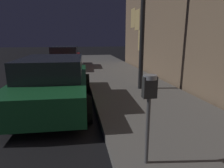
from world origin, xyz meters
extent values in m
cube|color=slate|center=(5.60, 0.00, 0.07)|extent=(3.20, 36.00, 0.15)
cylinder|color=#59595B|center=(4.48, -0.25, 0.66)|extent=(0.06, 0.06, 1.02)
cube|color=#333333|center=(4.48, -0.25, 1.32)|extent=(0.19, 0.11, 0.30)
cylinder|color=#999EA5|center=(4.48, -0.25, 1.46)|extent=(0.19, 0.19, 0.06)
cube|color=black|center=(4.42, -0.25, 1.36)|extent=(0.01, 0.08, 0.11)
cube|color=#19592D|center=(2.85, 3.07, 0.57)|extent=(2.08, 4.56, 0.64)
cube|color=#1E2328|center=(2.85, 3.00, 1.15)|extent=(1.75, 2.38, 0.56)
cylinder|color=black|center=(1.98, 4.50, 0.33)|extent=(0.25, 0.67, 0.66)
cylinder|color=black|center=(3.86, 4.41, 0.33)|extent=(0.25, 0.67, 0.66)
cylinder|color=black|center=(1.84, 1.73, 0.33)|extent=(0.25, 0.67, 0.66)
cylinder|color=black|center=(3.72, 1.64, 0.33)|extent=(0.25, 0.67, 0.66)
cube|color=maroon|center=(2.85, 9.89, 0.57)|extent=(1.96, 4.31, 0.64)
cube|color=#1E2328|center=(2.85, 9.94, 1.15)|extent=(1.63, 2.20, 0.56)
cylinder|color=black|center=(2.06, 11.25, 0.33)|extent=(0.26, 0.67, 0.66)
cylinder|color=black|center=(3.79, 11.15, 0.33)|extent=(0.26, 0.67, 0.66)
cylinder|color=black|center=(1.91, 8.64, 0.33)|extent=(0.26, 0.67, 0.66)
cylinder|color=black|center=(3.64, 8.54, 0.33)|extent=(0.26, 0.67, 0.66)
cylinder|color=black|center=(5.80, 3.91, 2.79)|extent=(0.16, 0.16, 5.28)
cube|color=#F2D17F|center=(7.32, 9.21, 3.02)|extent=(0.06, 0.90, 1.20)
cube|color=#F2D17F|center=(7.32, 10.13, 3.20)|extent=(0.06, 0.90, 1.20)
cube|color=#F2D17F|center=(7.32, 8.42, 1.80)|extent=(0.06, 0.90, 1.20)
camera|label=1|loc=(3.51, -2.66, 1.98)|focal=30.98mm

